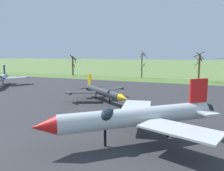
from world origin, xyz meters
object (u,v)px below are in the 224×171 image
info_placard_front_left (118,110)px  jet_fighter_rear_center (0,78)px  jet_fighter_front_left (103,92)px  jet_fighter_front_right (136,116)px

info_placard_front_left → jet_fighter_rear_center: 38.39m
info_placard_front_left → jet_fighter_rear_center: size_ratio=0.06×
jet_fighter_front_left → info_placard_front_left: bearing=-50.3°
jet_fighter_rear_center → jet_fighter_front_left: bearing=-12.5°
jet_fighter_front_right → jet_fighter_front_left: bearing=123.7°
info_placard_front_left → jet_fighter_rear_center: jet_fighter_rear_center is taller
jet_fighter_front_right → jet_fighter_rear_center: (-40.94, 21.45, -0.39)m
jet_fighter_rear_center → jet_fighter_front_right: bearing=-27.6°
jet_fighter_front_left → jet_fighter_front_right: jet_fighter_front_right is taller
jet_fighter_front_left → jet_fighter_front_right: 17.43m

